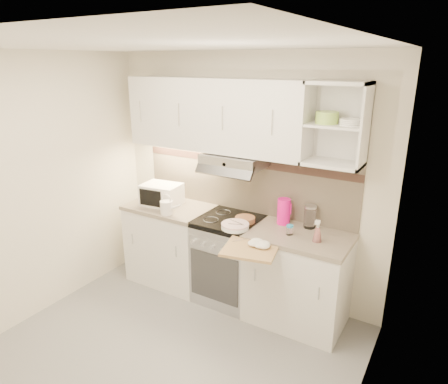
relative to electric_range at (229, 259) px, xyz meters
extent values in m
plane|color=gray|center=(0.00, -1.10, -0.45)|extent=(3.00, 3.00, 0.00)
cube|color=silver|center=(0.00, 0.30, 0.80)|extent=(3.00, 0.04, 2.50)
cube|color=silver|center=(-1.50, -1.10, 0.80)|extent=(0.04, 2.80, 2.50)
cube|color=silver|center=(1.50, -1.10, 0.80)|extent=(0.04, 2.80, 2.50)
cube|color=white|center=(0.00, -1.10, 2.05)|extent=(3.00, 2.80, 0.04)
cube|color=#C6B299|center=(0.00, 0.29, 0.77)|extent=(2.40, 0.02, 0.64)
cube|color=#3C2720|center=(0.00, 0.28, 0.97)|extent=(2.40, 0.01, 0.08)
cube|color=white|center=(-0.25, 0.13, 1.45)|extent=(1.90, 0.34, 0.70)
cube|color=white|center=(0.95, 0.13, 1.45)|extent=(0.50, 0.34, 0.70)
cylinder|color=#9CCB4E|center=(0.87, 0.13, 1.50)|extent=(0.19, 0.19, 0.10)
cylinder|color=white|center=(1.07, 0.13, 1.48)|extent=(0.18, 0.18, 0.06)
cube|color=#B7B7BC|center=(0.00, 0.10, 1.03)|extent=(0.60, 0.40, 0.12)
cube|color=white|center=(-0.75, 0.00, -0.02)|extent=(0.90, 0.60, 0.86)
cube|color=gray|center=(-0.75, 0.00, 0.43)|extent=(0.92, 0.62, 0.04)
cube|color=white|center=(0.75, 0.00, -0.02)|extent=(0.90, 0.60, 0.86)
cube|color=gray|center=(0.75, 0.00, 0.43)|extent=(0.92, 0.62, 0.04)
cube|color=#B7B7BC|center=(0.00, 0.00, -0.03)|extent=(0.60, 0.58, 0.85)
cube|color=black|center=(0.00, 0.00, 0.42)|extent=(0.60, 0.60, 0.05)
cube|color=white|center=(-0.85, -0.02, 0.56)|extent=(0.44, 0.35, 0.23)
cube|color=black|center=(-0.85, -0.17, 0.56)|extent=(0.27, 0.05, 0.18)
cylinder|color=white|center=(-0.62, -0.22, 0.52)|extent=(0.13, 0.13, 0.14)
cone|color=white|center=(-0.52, -0.21, 0.54)|extent=(0.18, 0.05, 0.11)
torus|color=white|center=(-0.62, -0.22, 0.61)|extent=(0.12, 0.02, 0.11)
cylinder|color=white|center=(0.17, -0.18, 0.46)|extent=(0.26, 0.26, 0.02)
cylinder|color=white|center=(0.17, -0.18, 0.47)|extent=(0.26, 0.26, 0.02)
cylinder|color=white|center=(0.17, -0.18, 0.49)|extent=(0.26, 0.26, 0.02)
cube|color=silver|center=(0.17, -0.18, 0.50)|extent=(0.17, 0.04, 0.01)
cylinder|color=#A3753B|center=(0.17, 0.01, 0.47)|extent=(0.20, 0.20, 0.05)
cylinder|color=#FB0E96|center=(0.51, 0.16, 0.58)|extent=(0.13, 0.13, 0.25)
cube|color=#FB0E96|center=(0.57, 0.18, 0.61)|extent=(0.03, 0.04, 0.10)
cylinder|color=silver|center=(0.76, 0.20, 0.55)|extent=(0.11, 0.11, 0.20)
cylinder|color=#B7B7BC|center=(0.76, 0.20, 0.66)|extent=(0.12, 0.12, 0.02)
cylinder|color=white|center=(0.66, -0.05, 0.49)|extent=(0.06, 0.06, 0.07)
cylinder|color=#2791C6|center=(0.66, -0.05, 0.53)|extent=(0.06, 0.06, 0.02)
cone|color=pink|center=(0.93, -0.06, 0.51)|extent=(0.08, 0.08, 0.13)
cube|color=#AF6E51|center=(0.47, -0.44, 0.42)|extent=(0.52, 0.49, 0.02)
camera|label=1|loc=(1.87, -3.20, 1.95)|focal=32.00mm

